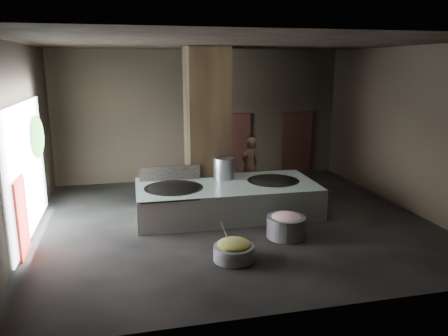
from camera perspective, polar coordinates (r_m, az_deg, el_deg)
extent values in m
cube|color=black|center=(11.62, 1.15, -7.02)|extent=(10.00, 9.00, 0.10)
cube|color=black|center=(10.91, 1.27, 16.26)|extent=(10.00, 9.00, 0.10)
cube|color=black|center=(15.44, -3.04, 6.86)|extent=(10.00, 0.10, 4.50)
cube|color=black|center=(6.82, 10.80, -1.76)|extent=(10.00, 0.10, 4.50)
cube|color=black|center=(10.94, -25.38, 2.87)|extent=(0.10, 9.00, 4.50)
cube|color=black|center=(13.22, 22.99, 4.71)|extent=(0.10, 9.00, 4.50)
cube|color=black|center=(12.80, -2.23, 5.51)|extent=(1.20, 1.20, 4.50)
cube|color=#B6CABA|center=(11.96, 0.36, -4.03)|extent=(4.91, 2.43, 0.84)
cube|color=black|center=(11.85, 0.36, -2.21)|extent=(4.75, 2.28, 0.03)
ellipsoid|color=black|center=(11.58, -6.58, -3.02)|extent=(1.53, 1.53, 0.42)
cylinder|color=black|center=(11.56, -6.59, -2.69)|extent=(1.56, 1.56, 0.05)
ellipsoid|color=black|center=(12.29, 6.44, -2.04)|extent=(1.43, 1.43, 0.40)
cylinder|color=black|center=(12.27, 6.45, -1.73)|extent=(1.46, 1.46, 0.05)
cylinder|color=#9EA2A5|center=(12.30, -0.01, -0.12)|extent=(0.59, 0.59, 0.63)
cube|color=black|center=(12.27, -7.06, -0.73)|extent=(1.69, 0.10, 0.42)
imported|color=#8B6547|center=(13.85, 3.40, 0.41)|extent=(0.77, 0.65, 1.79)
cylinder|color=gray|center=(9.31, 1.31, -11.00)|extent=(1.13, 1.13, 0.32)
ellipsoid|color=olive|center=(9.23, 1.31, -9.92)|extent=(0.70, 0.70, 0.22)
cylinder|color=#9EA2A5|center=(9.26, 0.17, -8.51)|extent=(0.27, 0.25, 0.61)
cylinder|color=gray|center=(10.53, 8.09, -7.61)|extent=(0.98, 0.98, 0.50)
ellipsoid|color=#D47F87|center=(10.47, 8.12, -6.59)|extent=(0.76, 0.76, 0.29)
cube|color=black|center=(15.77, 1.38, 2.78)|extent=(1.18, 0.08, 2.38)
cube|color=#8C6647|center=(15.94, 0.56, 2.72)|extent=(0.78, 0.04, 1.86)
cube|color=black|center=(16.53, 9.46, 3.10)|extent=(1.18, 0.08, 2.38)
cube|color=#8C6647|center=(16.74, 9.12, 3.06)|extent=(0.82, 0.04, 1.94)
cube|color=white|center=(11.24, -24.35, -0.17)|extent=(0.04, 4.20, 3.10)
cube|color=maroon|center=(10.19, -24.89, -5.93)|extent=(0.05, 0.90, 1.70)
ellipsoid|color=#194714|center=(12.17, -23.22, 3.79)|extent=(0.28, 1.10, 1.10)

